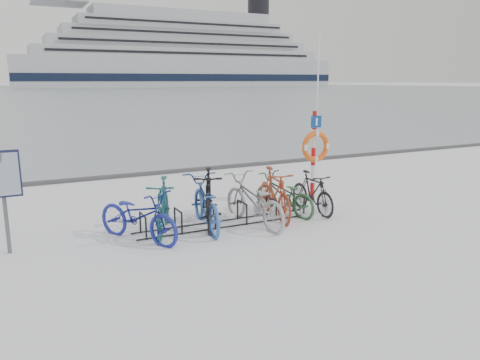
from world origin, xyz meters
TOP-DOWN VIEW (x-y plane):
  - ground at (0.00, 0.00)m, footprint 900.00×900.00m
  - ice_sheet at (0.00, 155.00)m, footprint 400.00×298.00m
  - quay_edge at (0.00, 5.90)m, footprint 400.00×0.25m
  - bike_rack at (0.00, 0.00)m, footprint 4.00×0.48m
  - info_board at (-4.16, 0.14)m, footprint 0.61×0.24m
  - lifebuoy_station at (2.82, 0.87)m, footprint 0.79×0.23m
  - cruise_ferry at (67.84, 198.32)m, footprint 142.77×26.92m
  - bike_0 at (-1.93, -0.17)m, footprint 1.61×2.05m
  - bike_1 at (-1.36, 0.11)m, footprint 1.21×1.92m
  - bike_2 at (-0.49, 0.01)m, footprint 1.04×2.17m
  - bike_3 at (-0.33, 0.19)m, footprint 1.29×2.06m
  - bike_4 at (0.50, -0.25)m, footprint 0.98×2.17m
  - bike_5 at (1.16, 0.00)m, footprint 0.83×1.96m
  - bike_6 at (1.51, 0.19)m, footprint 1.06×1.92m
  - bike_7 at (2.18, 0.01)m, footprint 0.47×1.63m
  - snow_drifts at (1.56, 0.26)m, footprint 4.18×1.44m

SIDE VIEW (x-z plane):
  - ground at x=0.00m, z-range 0.00..0.00m
  - snow_drifts at x=1.56m, z-range -0.09..0.09m
  - ice_sheet at x=0.00m, z-range 0.00..0.02m
  - quay_edge at x=0.00m, z-range 0.00..0.10m
  - bike_rack at x=0.00m, z-range -0.05..0.41m
  - bike_6 at x=1.51m, z-range 0.00..0.96m
  - bike_7 at x=2.18m, z-range 0.00..0.98m
  - bike_0 at x=-1.93m, z-range 0.00..1.04m
  - bike_2 at x=-0.49m, z-range 0.00..1.09m
  - bike_4 at x=0.50m, z-range 0.00..1.10m
  - bike_1 at x=-1.36m, z-range 0.00..1.12m
  - bike_5 at x=1.16m, z-range 0.00..1.14m
  - bike_3 at x=-0.33m, z-range 0.00..1.20m
  - info_board at x=-4.16m, z-range 0.40..2.24m
  - lifebuoy_station at x=2.82m, z-range -0.67..3.43m
  - cruise_ferry at x=67.84m, z-range -10.68..36.23m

